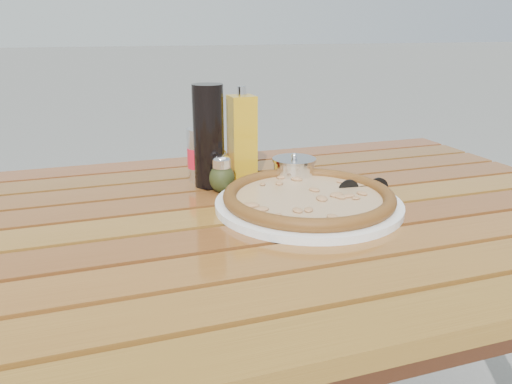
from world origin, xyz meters
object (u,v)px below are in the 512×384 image
object	(u,v)px
sunglasses	(363,190)
pepper_shaker	(218,167)
soda_can	(202,156)
plate	(308,204)
pizza	(309,196)
olive_oil_cruet	(242,138)
table	(259,246)
dark_bottle	(209,136)
parmesan_tin	(294,171)
oregano_shaker	(222,174)

from	to	relation	value
sunglasses	pepper_shaker	bearing A→B (deg)	151.13
soda_can	sunglasses	bearing A→B (deg)	-37.29
plate	pepper_shaker	distance (m)	0.24
pizza	olive_oil_cruet	size ratio (longest dim) A/B	2.16
table	olive_oil_cruet	world-z (taller)	olive_oil_cruet
table	pizza	xyz separation A→B (m)	(0.09, -0.02, 0.10)
plate	olive_oil_cruet	size ratio (longest dim) A/B	1.71
dark_bottle	pizza	bearing A→B (deg)	-53.87
table	parmesan_tin	world-z (taller)	parmesan_tin
oregano_shaker	sunglasses	world-z (taller)	oregano_shaker
oregano_shaker	pizza	bearing A→B (deg)	-47.89
dark_bottle	olive_oil_cruet	size ratio (longest dim) A/B	1.05
plate	table	bearing A→B (deg)	169.59
pizza	parmesan_tin	bearing A→B (deg)	77.94
oregano_shaker	dark_bottle	bearing A→B (deg)	104.03
olive_oil_cruet	parmesan_tin	bearing A→B (deg)	-37.83
pizza	pepper_shaker	size ratio (longest dim) A/B	5.52
plate	sunglasses	xyz separation A→B (m)	(0.13, 0.02, 0.01)
sunglasses	dark_bottle	bearing A→B (deg)	153.45
olive_oil_cruet	sunglasses	world-z (taller)	olive_oil_cruet
plate	olive_oil_cruet	world-z (taller)	olive_oil_cruet
parmesan_tin	dark_bottle	bearing A→B (deg)	164.14
pizza	parmesan_tin	xyz separation A→B (m)	(0.03, 0.15, 0.01)
plate	parmesan_tin	bearing A→B (deg)	77.94
plate	sunglasses	world-z (taller)	sunglasses
sunglasses	pizza	bearing A→B (deg)	-164.20
pizza	sunglasses	world-z (taller)	sunglasses
pepper_shaker	pizza	bearing A→B (deg)	-58.09
dark_bottle	parmesan_tin	size ratio (longest dim) A/B	1.80
oregano_shaker	parmesan_tin	xyz separation A→B (m)	(0.16, 0.00, -0.01)
soda_can	dark_bottle	bearing A→B (deg)	-79.71
table	plate	world-z (taller)	plate
plate	oregano_shaker	world-z (taller)	oregano_shaker
table	olive_oil_cruet	size ratio (longest dim) A/B	6.67
olive_oil_cruet	sunglasses	distance (m)	0.29
dark_bottle	sunglasses	bearing A→B (deg)	-32.58
sunglasses	olive_oil_cruet	bearing A→B (deg)	140.21
parmesan_tin	pizza	bearing A→B (deg)	-102.06
plate	soda_can	bearing A→B (deg)	122.60
pizza	soda_can	world-z (taller)	soda_can
soda_can	parmesan_tin	xyz separation A→B (m)	(0.19, -0.09, -0.03)
plate	dark_bottle	distance (m)	0.27
plate	oregano_shaker	xyz separation A→B (m)	(-0.13, 0.15, 0.03)
pizza	olive_oil_cruet	bearing A→B (deg)	106.00
soda_can	olive_oil_cruet	bearing A→B (deg)	-9.79
soda_can	pizza	bearing A→B (deg)	-57.40
soda_can	olive_oil_cruet	xyz separation A→B (m)	(0.09, -0.02, 0.04)
plate	pizza	xyz separation A→B (m)	(-0.00, 0.00, 0.02)
parmesan_tin	sunglasses	bearing A→B (deg)	-51.84
olive_oil_cruet	parmesan_tin	xyz separation A→B (m)	(0.10, -0.07, -0.07)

